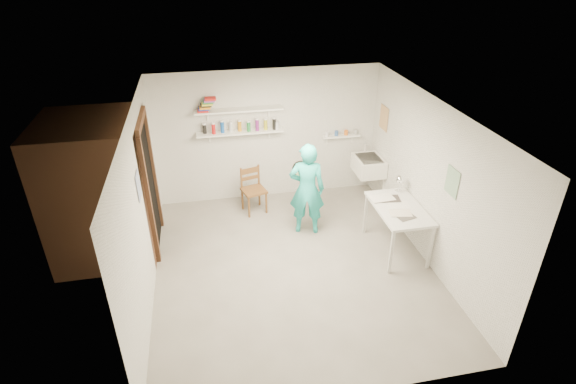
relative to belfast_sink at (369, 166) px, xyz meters
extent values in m
cube|color=slate|center=(-1.75, -1.70, -0.71)|extent=(4.00, 4.50, 0.02)
cube|color=silver|center=(-1.75, -1.70, 1.71)|extent=(4.00, 4.50, 0.02)
cube|color=silver|center=(-1.75, 0.56, 0.50)|extent=(4.00, 0.02, 2.40)
cube|color=silver|center=(-1.75, -3.96, 0.50)|extent=(4.00, 0.02, 2.40)
cube|color=silver|center=(-3.76, -1.70, 0.50)|extent=(0.02, 4.50, 2.40)
cube|color=silver|center=(0.26, -1.70, 0.50)|extent=(0.02, 4.50, 2.40)
cube|color=black|center=(-3.74, -0.65, 0.30)|extent=(0.02, 0.90, 2.00)
cube|color=brown|center=(-4.45, -0.65, 0.35)|extent=(1.40, 1.50, 2.10)
cube|color=brown|center=(-3.72, -0.65, 1.35)|extent=(0.06, 1.05, 0.10)
cube|color=brown|center=(-3.72, -1.15, 0.30)|extent=(0.06, 0.10, 2.00)
cube|color=brown|center=(-3.72, -0.15, 0.30)|extent=(0.06, 0.10, 2.00)
cube|color=white|center=(-2.25, 0.43, 0.65)|extent=(1.50, 0.22, 0.03)
cube|color=white|center=(-2.25, 0.43, 1.05)|extent=(1.50, 0.22, 0.03)
cube|color=white|center=(-0.40, 0.47, 0.42)|extent=(0.70, 0.14, 0.03)
cube|color=#334C7F|center=(-3.74, -1.65, 0.85)|extent=(0.01, 0.28, 0.36)
cube|color=#995933|center=(0.24, 0.10, 0.85)|extent=(0.01, 0.34, 0.42)
cube|color=#3F724C|center=(0.24, -2.25, 0.80)|extent=(0.01, 0.30, 0.38)
cube|color=white|center=(0.00, 0.00, 0.00)|extent=(0.48, 0.60, 0.30)
imported|color=#24B6B0|center=(-1.34, -0.80, 0.08)|extent=(0.65, 0.50, 1.57)
cylinder|color=beige|center=(-1.40, -0.59, 0.34)|extent=(0.28, 0.10, 0.28)
cube|color=brown|center=(-2.10, -0.01, -0.28)|extent=(0.47, 0.46, 0.83)
cube|color=silver|center=(-0.11, -1.58, -0.32)|extent=(0.69, 1.14, 0.76)
sphere|color=white|center=(0.08, -1.13, 0.28)|extent=(0.14, 0.14, 0.14)
cylinder|color=black|center=(-2.87, 0.43, 0.75)|extent=(0.06, 0.06, 0.17)
cylinder|color=red|center=(-2.72, 0.43, 0.75)|extent=(0.06, 0.06, 0.17)
cylinder|color=blue|center=(-2.56, 0.43, 0.75)|extent=(0.06, 0.06, 0.17)
cylinder|color=white|center=(-2.41, 0.43, 0.75)|extent=(0.06, 0.06, 0.17)
cylinder|color=orange|center=(-2.25, 0.43, 0.75)|extent=(0.06, 0.06, 0.17)
cylinder|color=#268C3F|center=(-2.09, 0.43, 0.75)|extent=(0.06, 0.06, 0.17)
cylinder|color=#8C268C|center=(-1.94, 0.43, 0.75)|extent=(0.06, 0.06, 0.17)
cylinder|color=gold|center=(-1.78, 0.43, 0.75)|extent=(0.06, 0.06, 0.17)
cylinder|color=black|center=(-1.63, 0.43, 0.75)|extent=(0.06, 0.06, 0.17)
cube|color=red|center=(-2.85, 0.43, 1.08)|extent=(0.18, 0.14, 0.03)
cube|color=#1933A5|center=(-2.83, 0.43, 1.11)|extent=(0.18, 0.14, 0.03)
cube|color=orange|center=(-2.81, 0.43, 1.14)|extent=(0.18, 0.14, 0.03)
cube|color=black|center=(-2.79, 0.43, 1.16)|extent=(0.18, 0.14, 0.03)
cube|color=yellow|center=(-2.77, 0.43, 1.19)|extent=(0.18, 0.14, 0.03)
cube|color=#338C4C|center=(-2.75, 0.43, 1.22)|extent=(0.18, 0.14, 0.03)
cube|color=#8C3F8C|center=(-2.73, 0.43, 1.25)|extent=(0.18, 0.14, 0.03)
cube|color=red|center=(-2.71, 0.43, 1.27)|extent=(0.18, 0.14, 0.03)
cylinder|color=silver|center=(-0.61, 0.47, 0.48)|extent=(0.07, 0.07, 0.09)
cylinder|color=#335999|center=(-0.47, 0.47, 0.48)|extent=(0.07, 0.07, 0.09)
cylinder|color=orange|center=(-0.33, 0.47, 0.48)|extent=(0.07, 0.07, 0.09)
cylinder|color=#999999|center=(-0.19, 0.47, 0.48)|extent=(0.07, 0.07, 0.09)
cube|color=silver|center=(-0.11, -1.58, 0.06)|extent=(0.30, 0.22, 0.00)
cube|color=#4C4742|center=(-0.11, -1.58, 0.07)|extent=(0.30, 0.22, 0.00)
cube|color=beige|center=(-0.11, -1.58, 0.07)|extent=(0.30, 0.22, 0.00)
cube|color=#383330|center=(-0.11, -1.58, 0.08)|extent=(0.30, 0.22, 0.00)
cube|color=silver|center=(-0.11, -1.58, 0.08)|extent=(0.30, 0.22, 0.00)
camera|label=1|loc=(-2.87, -6.89, 3.51)|focal=28.00mm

